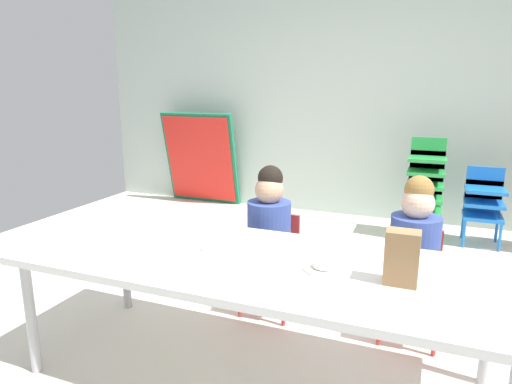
% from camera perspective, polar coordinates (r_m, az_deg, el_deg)
% --- Properties ---
extents(ground_plane, '(6.22, 4.87, 0.02)m').
position_cam_1_polar(ground_plane, '(2.87, 5.08, -15.64)').
color(ground_plane, silver).
extents(back_wall, '(6.22, 0.10, 2.42)m').
position_cam_1_polar(back_wall, '(4.91, 13.87, 10.91)').
color(back_wall, '#B2C1B7').
rests_on(back_wall, ground_plane).
extents(craft_table, '(2.20, 0.84, 0.61)m').
position_cam_1_polar(craft_table, '(2.09, -0.15, -9.52)').
color(craft_table, white).
rests_on(craft_table, ground_plane).
extents(seated_child_near_camera, '(0.32, 0.31, 0.92)m').
position_cam_1_polar(seated_child_near_camera, '(2.72, 1.76, -4.35)').
color(seated_child_near_camera, red).
rests_on(seated_child_near_camera, ground_plane).
extents(seated_child_middle_seat, '(0.32, 0.31, 0.92)m').
position_cam_1_polar(seated_child_middle_seat, '(2.57, 19.38, -6.18)').
color(seated_child_middle_seat, red).
rests_on(seated_child_middle_seat, ground_plane).
extents(kid_chair_green_stack, '(0.32, 0.30, 0.92)m').
position_cam_1_polar(kid_chair_green_stack, '(4.40, 20.59, 1.12)').
color(kid_chair_green_stack, green).
rests_on(kid_chair_green_stack, ground_plane).
extents(kid_chair_blue_stack, '(0.32, 0.30, 0.68)m').
position_cam_1_polar(kid_chair_blue_stack, '(4.44, 26.79, -0.96)').
color(kid_chair_blue_stack, blue).
rests_on(kid_chair_blue_stack, ground_plane).
extents(folded_activity_table, '(0.90, 0.29, 1.09)m').
position_cam_1_polar(folded_activity_table, '(5.39, -7.03, 4.19)').
color(folded_activity_table, '#19724C').
rests_on(folded_activity_table, ground_plane).
extents(paper_bag_brown, '(0.13, 0.09, 0.22)m').
position_cam_1_polar(paper_bag_brown, '(1.88, 17.93, -7.89)').
color(paper_bag_brown, '#9E754C').
rests_on(paper_bag_brown, craft_table).
extents(paper_plate_near_edge, '(0.18, 0.18, 0.01)m').
position_cam_1_polar(paper_plate_near_edge, '(1.98, 8.55, -9.53)').
color(paper_plate_near_edge, white).
rests_on(paper_plate_near_edge, craft_table).
extents(paper_plate_center_table, '(0.18, 0.18, 0.01)m').
position_cam_1_polar(paper_plate_center_table, '(2.21, -4.68, -6.96)').
color(paper_plate_center_table, white).
rests_on(paper_plate_center_table, craft_table).
extents(donut_powdered_on_plate, '(0.10, 0.10, 0.03)m').
position_cam_1_polar(donut_powdered_on_plate, '(1.98, 8.57, -9.03)').
color(donut_powdered_on_plate, white).
rests_on(donut_powdered_on_plate, craft_table).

